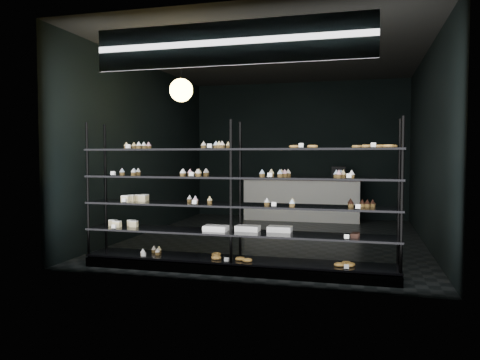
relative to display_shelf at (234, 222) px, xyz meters
The scene contains 5 objects.
room 2.64m from the display_shelf, 88.17° to the left, with size 5.01×6.01×3.20m.
display_shelf is the anchor object (origin of this frame).
signage 2.17m from the display_shelf, 80.69° to the right, with size 3.30×0.05×0.50m.
pendant_lamp 2.30m from the display_shelf, 139.37° to the left, with size 0.35×0.35×0.90m.
service_counter 4.96m from the display_shelf, 87.27° to the left, with size 2.68×0.65×1.23m.
Camera 1 is at (1.51, -8.11, 1.47)m, focal length 35.00 mm.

